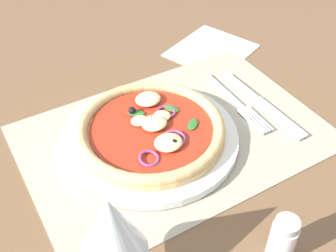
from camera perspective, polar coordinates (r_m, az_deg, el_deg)
name	(u,v)px	position (r cm, az deg, el deg)	size (l,w,h in cm)	color
ground_plane	(174,141)	(68.19, 0.84, -2.09)	(190.00, 140.00, 2.40)	brown
placemat	(174,135)	(67.23, 0.85, -1.23)	(46.66, 32.00, 0.40)	#A39984
plate	(151,137)	(65.70, -2.33, -1.52)	(27.10, 27.10, 1.27)	silver
pizza	(151,129)	(64.54, -2.32, -0.38)	(22.86, 22.86, 2.60)	tan
fork	(239,105)	(73.37, 9.50, 2.87)	(2.32, 18.03, 0.44)	silver
knife	(262,104)	(74.17, 12.59, 2.88)	(2.24, 20.03, 0.62)	silver
wine_glass	(112,229)	(43.84, -7.59, -13.64)	(7.20, 7.20, 14.90)	silver
napkin	(211,50)	(87.99, 5.88, 10.16)	(15.53, 13.98, 0.36)	white
pepper_shaker	(285,238)	(53.12, 15.50, -14.29)	(3.20, 3.20, 6.70)	silver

